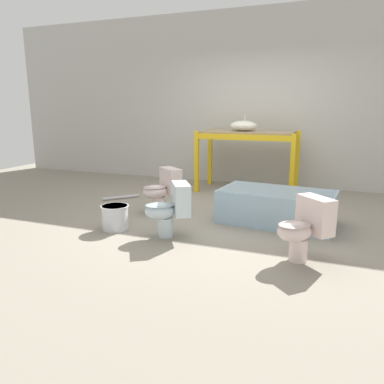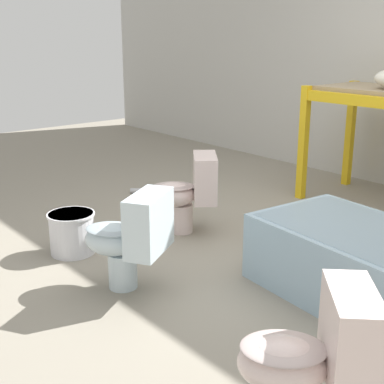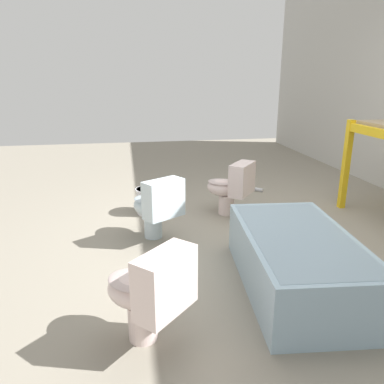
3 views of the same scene
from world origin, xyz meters
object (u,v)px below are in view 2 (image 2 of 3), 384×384
(toilet_far, at_px, (189,190))
(bucket_white, at_px, (72,232))
(toilet_near, at_px, (130,236))
(toilet_extra, at_px, (315,356))
(bathtub_main, at_px, (374,265))

(toilet_far, height_order, bucket_white, toilet_far)
(toilet_near, height_order, toilet_extra, same)
(toilet_far, distance_m, bucket_white, 0.95)
(bathtub_main, relative_size, toilet_near, 2.39)
(bathtub_main, xyz_separation_m, toilet_near, (-1.06, -0.95, 0.10))
(toilet_extra, bearing_deg, toilet_far, -162.97)
(bucket_white, bearing_deg, toilet_far, 76.72)
(toilet_far, relative_size, toilet_extra, 1.00)
(toilet_extra, bearing_deg, bucket_white, -139.14)
(bathtub_main, bearing_deg, toilet_extra, -63.39)
(bathtub_main, distance_m, toilet_near, 1.43)
(bathtub_main, bearing_deg, toilet_far, -172.18)
(toilet_near, relative_size, bucket_white, 1.85)
(bathtub_main, relative_size, bucket_white, 4.42)
(bathtub_main, height_order, toilet_far, toilet_far)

